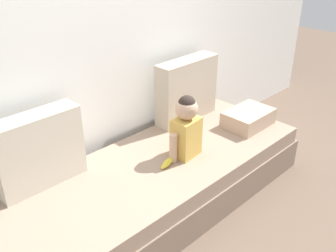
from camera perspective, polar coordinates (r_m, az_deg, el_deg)
The scene contains 8 objects.
ground_plane at distance 2.87m, azimuth -1.68°, elevation -11.76°, with size 12.00×12.00×0.00m, color brown.
back_wall at distance 2.75m, azimuth -10.36°, elevation 13.29°, with size 5.62×0.10×2.33m, color white.
couch at distance 2.76m, azimuth -1.73°, elevation -8.84°, with size 2.42×0.88×0.37m.
throw_pillow_left at distance 2.47m, azimuth -18.82°, elevation -3.50°, with size 0.55×0.16×0.48m, color beige.
throw_pillow_right at distance 3.17m, azimuth 2.81°, elevation 5.43°, with size 0.58×0.16×0.52m, color #C1B29E.
toddler at distance 2.64m, azimuth 2.75°, elevation -0.11°, with size 0.31×0.16×0.46m.
banana at distance 2.63m, azimuth -0.02°, elevation -5.47°, with size 0.17×0.04×0.04m, color yellow.
folded_blanket at distance 3.19m, azimuth 11.91°, elevation 1.19°, with size 0.40×0.28×0.13m, color tan.
Camera 1 is at (-1.50, -1.64, 1.83)m, focal length 40.70 mm.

